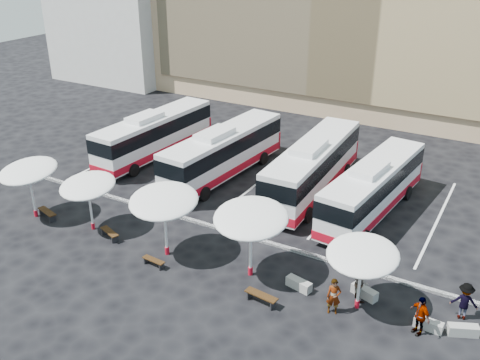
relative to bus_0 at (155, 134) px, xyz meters
The scene contains 24 objects.
ground 12.22m from the bus_0, 40.02° to the right, with size 120.00×120.00×0.00m, color black.
curb_divider 11.90m from the bus_0, 38.15° to the right, with size 34.00×0.25×0.15m, color black.
bay_lines 9.44m from the bus_0, ahead, with size 24.15×12.00×0.01m.
bus_0 is the anchor object (origin of this frame).
bus_1 6.58m from the bus_0, ahead, with size 3.41×11.83×3.70m.
bus_2 13.07m from the bus_0, ahead, with size 3.06×12.07×3.81m.
bus_3 17.44m from the bus_0, ahead, with size 3.51×11.37×3.55m.
sunshade_0 11.55m from the bus_0, 92.00° to the right, with size 3.90×3.94×3.60m.
sunshade_1 11.56m from the bus_0, 70.98° to the right, with size 3.36×3.40×3.33m.
sunshade_2 14.33m from the bus_0, 49.93° to the right, with size 4.60×4.63×3.82m.
sunshade_3 17.51m from the bus_0, 36.45° to the right, with size 4.40×4.43×3.88m.
sunshade_4 22.16m from the bus_0, 27.52° to the right, with size 3.38×3.42×3.40m.
wood_bench_0 11.38m from the bus_0, 87.95° to the right, with size 1.66×0.85×0.49m.
wood_bench_1 12.50m from the bus_0, 64.50° to the right, with size 1.55×0.90×0.46m.
wood_bench_2 15.40m from the bus_0, 52.77° to the right, with size 1.35×0.45×0.41m.
wood_bench_3 19.84m from the bus_0, 37.96° to the right, with size 1.68×0.62×0.50m.
conc_bench_0 19.63m from the bus_0, 31.54° to the right, with size 1.32×0.44×0.50m, color gray.
conc_bench_1 21.80m from the bus_0, 25.22° to the right, with size 1.32×0.44×0.50m, color gray.
conc_bench_2 25.03m from the bus_0, 23.91° to the right, with size 1.25×0.42×0.47m, color gray.
conc_bench_3 26.17m from the bus_0, 21.96° to the right, with size 1.30×0.43×0.49m, color gray.
passenger_0 21.84m from the bus_0, 30.66° to the right, with size 0.66×0.43×1.80m, color black.
passenger_1 21.77m from the bus_0, 25.97° to the right, with size 0.88×0.69×1.82m, color black.
passenger_2 24.87m from the bus_0, 25.26° to the right, with size 1.11×0.46×1.89m, color black.
passenger_3 25.50m from the bus_0, 19.71° to the right, with size 1.18×0.68×1.83m, color black.
Camera 1 is at (15.56, -22.65, 15.94)m, focal length 40.00 mm.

